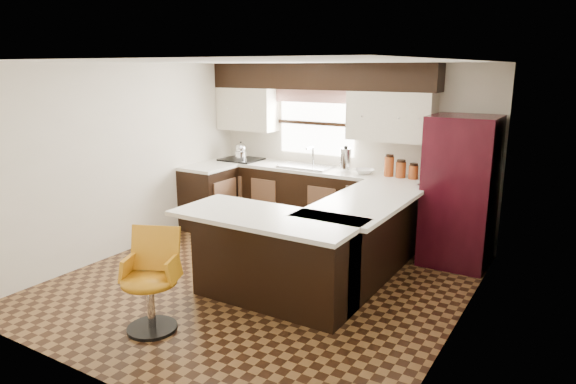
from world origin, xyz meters
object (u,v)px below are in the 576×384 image
Objects in this scene: bar_chair at (149,282)px; peninsula_long at (360,242)px; refrigerator at (460,191)px; peninsula_return at (274,260)px.

peninsula_long is at bearing 37.03° from bar_chair.
refrigerator is 3.73m from bar_chair.
peninsula_long is 2.09× the size of bar_chair.
refrigerator is 1.93× the size of bar_chair.
peninsula_long is at bearing -125.88° from refrigerator.
refrigerator reaches higher than peninsula_return.
peninsula_return is 2.50m from refrigerator.
peninsula_return is at bearing -122.47° from refrigerator.
bar_chair is at bearing -119.63° from peninsula_long.
peninsula_return is (-0.53, -0.97, 0.00)m from peninsula_long.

